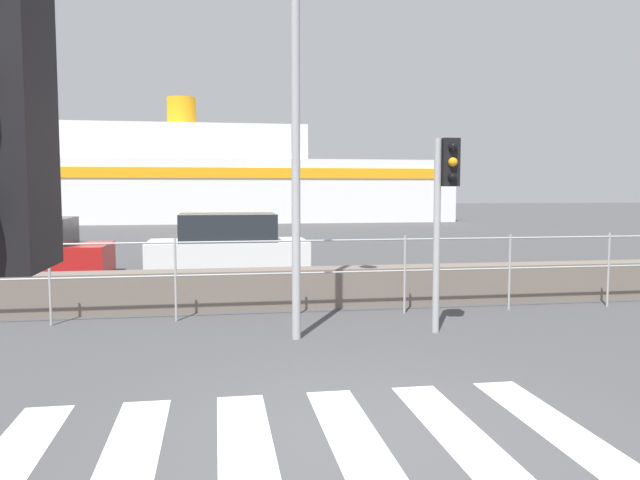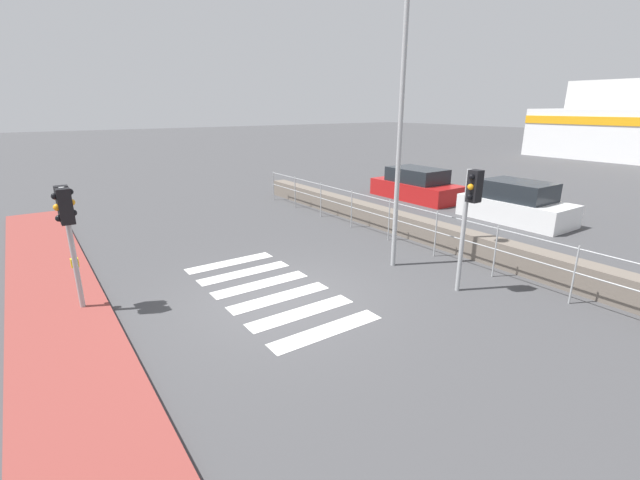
{
  "view_description": "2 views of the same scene",
  "coord_description": "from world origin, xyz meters",
  "px_view_note": "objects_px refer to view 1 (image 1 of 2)",
  "views": [
    {
      "loc": [
        -1.23,
        -4.95,
        2.08
      ],
      "look_at": [
        -0.06,
        2.0,
        1.5
      ],
      "focal_mm": 35.0,
      "sensor_mm": 36.0,
      "label": 1
    },
    {
      "loc": [
        7.53,
        -4.24,
        4.07
      ],
      "look_at": [
        0.03,
        1.0,
        1.2
      ],
      "focal_mm": 24.0,
      "sensor_mm": 36.0,
      "label": 2
    }
  ],
  "objects_px": {
    "parked_car_red": "(16,253)",
    "parked_car_white": "(228,248)",
    "streetlamp": "(297,23)",
    "traffic_light_far": "(445,191)",
    "ferry_boat": "(224,181)"
  },
  "relations": [
    {
      "from": "parked_car_red",
      "to": "parked_car_white",
      "type": "relative_size",
      "value": 1.08
    },
    {
      "from": "streetlamp",
      "to": "parked_car_white",
      "type": "distance_m",
      "value": 8.08
    },
    {
      "from": "traffic_light_far",
      "to": "ferry_boat",
      "type": "relative_size",
      "value": 0.1
    },
    {
      "from": "ferry_boat",
      "to": "parked_car_white",
      "type": "xyz_separation_m",
      "value": [
        -0.28,
        -25.24,
        -1.93
      ]
    },
    {
      "from": "traffic_light_far",
      "to": "ferry_boat",
      "type": "xyz_separation_m",
      "value": [
        -2.67,
        32.17,
        0.5
      ]
    },
    {
      "from": "streetlamp",
      "to": "parked_car_white",
      "type": "height_order",
      "value": "streetlamp"
    },
    {
      "from": "parked_car_white",
      "to": "streetlamp",
      "type": "bearing_deg",
      "value": -83.65
    },
    {
      "from": "streetlamp",
      "to": "parked_car_white",
      "type": "bearing_deg",
      "value": 96.35
    },
    {
      "from": "streetlamp",
      "to": "ferry_boat",
      "type": "bearing_deg",
      "value": 90.91
    },
    {
      "from": "streetlamp",
      "to": "traffic_light_far",
      "type": "bearing_deg",
      "value": 6.54
    },
    {
      "from": "traffic_light_far",
      "to": "parked_car_red",
      "type": "height_order",
      "value": "traffic_light_far"
    },
    {
      "from": "traffic_light_far",
      "to": "parked_car_white",
      "type": "bearing_deg",
      "value": 113.03
    },
    {
      "from": "parked_car_red",
      "to": "parked_car_white",
      "type": "xyz_separation_m",
      "value": [
        4.9,
        -0.0,
        0.03
      ]
    },
    {
      "from": "ferry_boat",
      "to": "parked_car_red",
      "type": "relative_size",
      "value": 6.53
    },
    {
      "from": "traffic_light_far",
      "to": "parked_car_white",
      "type": "height_order",
      "value": "traffic_light_far"
    }
  ]
}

